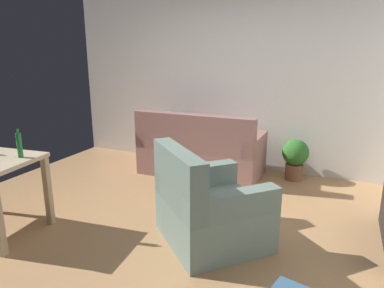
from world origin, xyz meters
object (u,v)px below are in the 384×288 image
Objects in this scene: armchair at (207,209)px; bottle_green at (19,145)px; couch at (200,153)px; potted_plant at (295,156)px.

armchair is 4.53× the size of bottle_green.
couch is 1.85m from armchair.
bottle_green is (-1.69, -0.52, 0.56)m from armchair.
bottle_green is (-0.93, -2.21, 0.57)m from couch.
bottle_green reaches higher than potted_plant.
bottle_green is at bearing 60.72° from armchair.
bottle_green reaches higher than couch.
armchair is (-0.52, -2.00, -0.01)m from potted_plant.
potted_plant is 2.10× the size of bottle_green.
armchair reaches higher than potted_plant.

